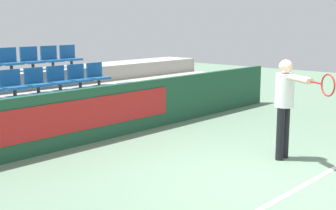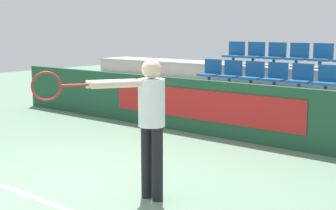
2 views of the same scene
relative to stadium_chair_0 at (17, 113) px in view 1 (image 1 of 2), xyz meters
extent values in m
plane|color=slate|center=(1.38, -4.43, -0.64)|extent=(30.00, 30.00, 0.00)
cube|color=white|center=(1.38, -4.84, -0.63)|extent=(4.12, 0.08, 0.01)
cube|color=#1E4C33|center=(1.38, -0.73, -0.11)|extent=(11.53, 0.12, 1.05)
cube|color=red|center=(1.00, -0.80, -0.06)|extent=(4.28, 0.02, 0.58)
cube|color=#ADA89E|center=(1.38, -0.12, -0.45)|extent=(11.13, 1.06, 0.39)
cube|color=#ADA89E|center=(1.38, 0.94, -0.25)|extent=(11.13, 1.06, 0.77)
cube|color=#ADA89E|center=(1.38, 1.99, -0.06)|extent=(11.13, 1.06, 1.16)
cylinder|color=#333333|center=(0.00, -0.07, -0.17)|extent=(0.07, 0.07, 0.16)
cube|color=#195693|center=(0.00, -0.07, -0.07)|extent=(0.45, 0.37, 0.05)
cube|color=#195693|center=(0.00, 0.10, 0.12)|extent=(0.45, 0.04, 0.33)
cylinder|color=#333333|center=(0.55, -0.07, -0.17)|extent=(0.07, 0.07, 0.16)
cube|color=#195693|center=(0.55, -0.07, -0.07)|extent=(0.45, 0.37, 0.05)
cube|color=#195693|center=(0.55, 0.10, 0.12)|extent=(0.45, 0.04, 0.33)
cylinder|color=#333333|center=(1.10, -0.07, -0.17)|extent=(0.07, 0.07, 0.16)
cube|color=#195693|center=(1.10, -0.07, -0.07)|extent=(0.45, 0.37, 0.05)
cube|color=#195693|center=(1.10, 0.10, 0.12)|extent=(0.45, 0.04, 0.33)
cylinder|color=#333333|center=(1.65, -0.07, -0.17)|extent=(0.07, 0.07, 0.16)
cube|color=#195693|center=(1.65, -0.07, -0.07)|extent=(0.45, 0.37, 0.05)
cube|color=#195693|center=(1.65, 0.10, 0.12)|extent=(0.45, 0.04, 0.33)
cylinder|color=#333333|center=(2.20, -0.07, -0.17)|extent=(0.07, 0.07, 0.16)
cube|color=#195693|center=(2.20, -0.07, -0.07)|extent=(0.45, 0.37, 0.05)
cube|color=#195693|center=(2.20, 0.10, 0.12)|extent=(0.45, 0.04, 0.33)
cylinder|color=#333333|center=(2.75, -0.07, -0.17)|extent=(0.07, 0.07, 0.16)
cube|color=#195693|center=(2.75, -0.07, -0.07)|extent=(0.45, 0.37, 0.05)
cube|color=#195693|center=(2.75, 0.10, 0.12)|extent=(0.45, 0.04, 0.33)
cylinder|color=#333333|center=(0.55, 0.99, 0.21)|extent=(0.07, 0.07, 0.16)
cube|color=#195693|center=(0.55, 0.99, 0.32)|extent=(0.45, 0.37, 0.05)
cube|color=#195693|center=(0.55, 1.16, 0.51)|extent=(0.45, 0.04, 0.33)
cylinder|color=#333333|center=(1.10, 0.99, 0.21)|extent=(0.07, 0.07, 0.16)
cube|color=#195693|center=(1.10, 0.99, 0.32)|extent=(0.45, 0.37, 0.05)
cube|color=#195693|center=(1.10, 1.16, 0.51)|extent=(0.45, 0.04, 0.33)
cylinder|color=#333333|center=(1.65, 0.99, 0.21)|extent=(0.07, 0.07, 0.16)
cube|color=#195693|center=(1.65, 0.99, 0.32)|extent=(0.45, 0.37, 0.05)
cube|color=#195693|center=(1.65, 1.16, 0.51)|extent=(0.45, 0.04, 0.33)
cylinder|color=#333333|center=(2.20, 0.99, 0.21)|extent=(0.07, 0.07, 0.16)
cube|color=#195693|center=(2.20, 0.99, 0.32)|extent=(0.45, 0.37, 0.05)
cube|color=#195693|center=(2.20, 1.16, 0.51)|extent=(0.45, 0.04, 0.33)
cylinder|color=#333333|center=(2.75, 0.99, 0.21)|extent=(0.07, 0.07, 0.16)
cube|color=#195693|center=(2.75, 0.99, 0.32)|extent=(0.45, 0.37, 0.05)
cube|color=#195693|center=(2.75, 1.16, 0.51)|extent=(0.45, 0.04, 0.33)
cylinder|color=#333333|center=(1.10, 2.05, 0.60)|extent=(0.07, 0.07, 0.16)
cube|color=#195693|center=(1.10, 2.05, 0.70)|extent=(0.45, 0.37, 0.05)
cube|color=#195693|center=(1.10, 2.21, 0.89)|extent=(0.45, 0.04, 0.33)
cylinder|color=#333333|center=(1.65, 2.05, 0.60)|extent=(0.07, 0.07, 0.16)
cube|color=#195693|center=(1.65, 2.05, 0.70)|extent=(0.45, 0.37, 0.05)
cube|color=#195693|center=(1.65, 2.21, 0.89)|extent=(0.45, 0.04, 0.33)
cylinder|color=#333333|center=(2.20, 2.05, 0.60)|extent=(0.07, 0.07, 0.16)
cube|color=#195693|center=(2.20, 2.05, 0.70)|extent=(0.45, 0.37, 0.05)
cube|color=#195693|center=(2.20, 2.21, 0.89)|extent=(0.45, 0.04, 0.33)
cylinder|color=#333333|center=(2.75, 2.05, 0.60)|extent=(0.07, 0.07, 0.16)
cube|color=#195693|center=(2.75, 2.05, 0.70)|extent=(0.45, 0.37, 0.05)
cube|color=#195693|center=(2.75, 2.21, 0.89)|extent=(0.45, 0.04, 0.33)
cylinder|color=black|center=(2.49, -3.96, -0.20)|extent=(0.13, 0.13, 0.88)
cylinder|color=black|center=(2.66, -3.96, -0.20)|extent=(0.13, 0.13, 0.88)
cylinder|color=white|center=(2.57, -3.96, 0.52)|extent=(0.31, 0.31, 0.55)
sphere|color=beige|center=(2.57, -3.96, 0.91)|extent=(0.23, 0.23, 0.23)
cylinder|color=beige|center=(2.29, -4.34, 0.76)|extent=(0.38, 0.53, 0.09)
cylinder|color=beige|center=(2.38, -4.34, 0.76)|extent=(0.38, 0.53, 0.09)
cylinder|color=#AD231E|center=(2.10, -4.70, 0.76)|extent=(0.18, 0.27, 0.03)
torus|color=#AD231E|center=(1.94, -4.96, 0.76)|extent=(0.19, 0.29, 0.32)
camera|label=1|loc=(-4.34, -7.62, 1.63)|focal=50.00mm
camera|label=2|loc=(6.09, -7.98, 1.36)|focal=50.00mm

